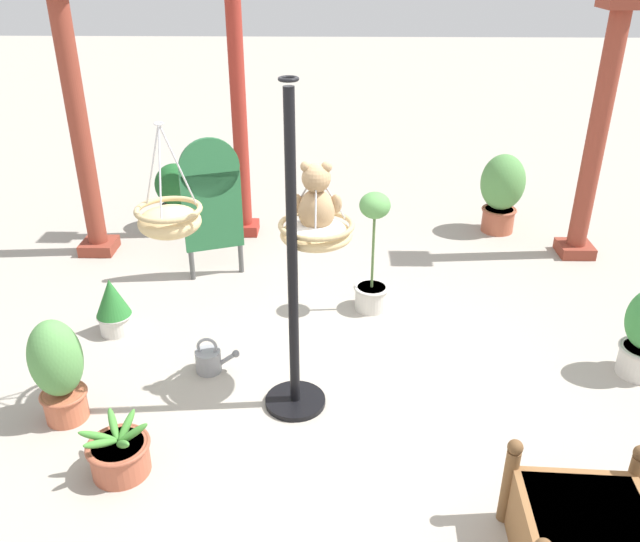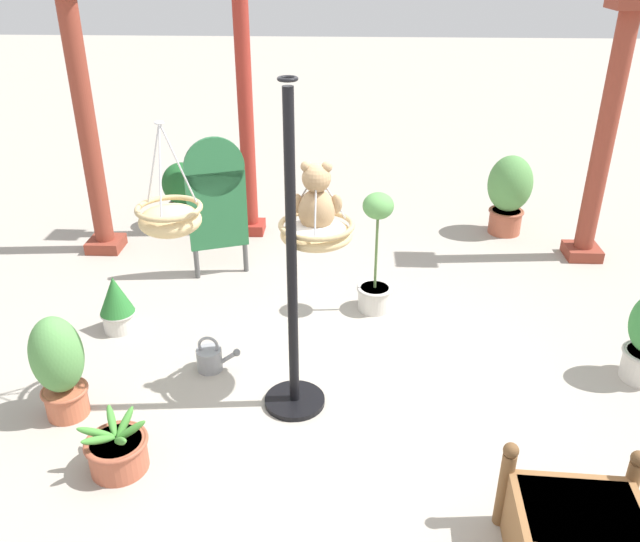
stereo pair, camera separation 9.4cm
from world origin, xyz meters
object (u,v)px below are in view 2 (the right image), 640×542
object	(u,v)px
greenhouse_pillar_right	(604,143)
potted_plant_broad_leaf	(183,192)
potted_plant_fern_front	(59,366)
watering_can	(211,358)
display_sign_board	(216,196)
greenhouse_pillar_left	(87,130)
teddy_bear	(317,202)
potted_plant_conical_shrub	(376,261)
greenhouse_pillar_far_back	(245,103)
hanging_basket_with_teddy	(317,232)
hanging_basket_left_high	(170,218)
potted_plant_small_succulent	(509,192)
display_pole_central	(293,319)
potted_plant_trailing_ivy	(116,304)
potted_plant_bushy_green	(117,450)

from	to	relation	value
greenhouse_pillar_right	potted_plant_broad_leaf	distance (m)	4.55
potted_plant_fern_front	watering_can	distance (m)	1.13
display_sign_board	greenhouse_pillar_left	bearing A→B (deg)	158.61
teddy_bear	greenhouse_pillar_right	size ratio (longest dim) A/B	0.19
greenhouse_pillar_right	watering_can	distance (m)	4.34
teddy_bear	potted_plant_conical_shrub	world-z (taller)	teddy_bear
greenhouse_pillar_far_back	watering_can	size ratio (longest dim) A/B	8.79
hanging_basket_with_teddy	hanging_basket_left_high	world-z (taller)	hanging_basket_left_high
greenhouse_pillar_right	potted_plant_small_succulent	world-z (taller)	greenhouse_pillar_right
display_pole_central	potted_plant_small_succulent	size ratio (longest dim) A/B	2.55
teddy_bear	hanging_basket_left_high	world-z (taller)	hanging_basket_left_high
potted_plant_broad_leaf	watering_can	world-z (taller)	potted_plant_broad_leaf
display_pole_central	greenhouse_pillar_right	bearing A→B (deg)	42.30
watering_can	greenhouse_pillar_left	bearing A→B (deg)	126.19
display_pole_central	greenhouse_pillar_far_back	xyz separation A→B (m)	(-0.75, 3.10, 0.78)
hanging_basket_with_teddy	potted_plant_small_succulent	world-z (taller)	hanging_basket_with_teddy
hanging_basket_with_teddy	potted_plant_fern_front	xyz separation A→B (m)	(-1.76, -0.45, -0.84)
teddy_bear	greenhouse_pillar_left	world-z (taller)	greenhouse_pillar_left
potted_plant_small_succulent	watering_can	world-z (taller)	potted_plant_small_succulent
hanging_basket_left_high	teddy_bear	bearing A→B (deg)	10.23
potted_plant_small_succulent	greenhouse_pillar_right	bearing A→B (deg)	-41.36
display_pole_central	watering_can	size ratio (longest dim) A/B	6.66
hanging_basket_with_teddy	potted_plant_broad_leaf	distance (m)	3.56
teddy_bear	display_sign_board	world-z (taller)	teddy_bear
potted_plant_broad_leaf	greenhouse_pillar_right	bearing A→B (deg)	-8.41
display_pole_central	potted_plant_fern_front	size ratio (longest dim) A/B	2.94
potted_plant_broad_leaf	display_pole_central	bearing A→B (deg)	-64.39
teddy_bear	potted_plant_trailing_ivy	world-z (taller)	teddy_bear
hanging_basket_with_teddy	greenhouse_pillar_left	distance (m)	3.35
potted_plant_trailing_ivy	potted_plant_fern_front	bearing A→B (deg)	-90.27
greenhouse_pillar_left	watering_can	distance (m)	2.95
hanging_basket_with_teddy	teddy_bear	world-z (taller)	teddy_bear
potted_plant_broad_leaf	watering_can	distance (m)	3.02
potted_plant_fern_front	potted_plant_small_succulent	world-z (taller)	potted_plant_small_succulent
greenhouse_pillar_far_back	potted_plant_broad_leaf	distance (m)	1.35
greenhouse_pillar_left	potted_plant_conical_shrub	size ratio (longest dim) A/B	2.43
display_pole_central	hanging_basket_left_high	bearing A→B (deg)	172.80
greenhouse_pillar_right	greenhouse_pillar_far_back	xyz separation A→B (m)	(-3.62, 0.49, 0.25)
potted_plant_bushy_green	watering_can	bearing A→B (deg)	71.07
potted_plant_conical_shrub	watering_can	world-z (taller)	potted_plant_conical_shrub
display_pole_central	teddy_bear	distance (m)	0.82
greenhouse_pillar_right	potted_plant_broad_leaf	bearing A→B (deg)	171.59
hanging_basket_with_teddy	greenhouse_pillar_far_back	size ratio (longest dim) A/B	0.17
hanging_basket_with_teddy	potted_plant_conical_shrub	world-z (taller)	hanging_basket_with_teddy
teddy_bear	greenhouse_pillar_far_back	xyz separation A→B (m)	(-0.90, 2.83, 0.02)
greenhouse_pillar_right	potted_plant_fern_front	xyz separation A→B (m)	(-4.47, -2.80, -0.82)
greenhouse_pillar_left	display_sign_board	world-z (taller)	greenhouse_pillar_left
hanging_basket_left_high	potted_plant_fern_front	bearing A→B (deg)	-159.58
greenhouse_pillar_right	potted_plant_trailing_ivy	bearing A→B (deg)	-159.46
display_sign_board	watering_can	xyz separation A→B (m)	(0.21, -1.63, -0.74)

